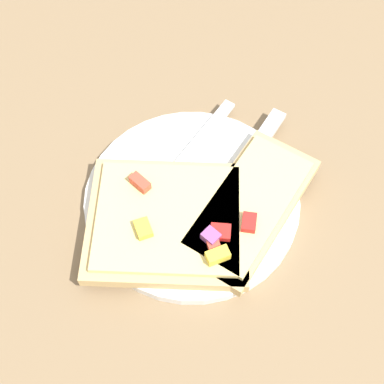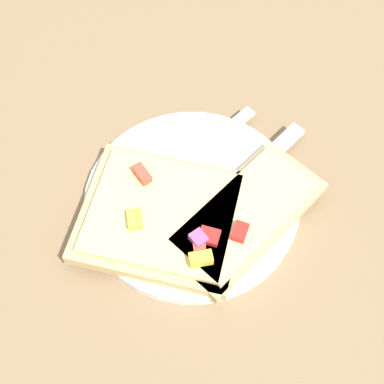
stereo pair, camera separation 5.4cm
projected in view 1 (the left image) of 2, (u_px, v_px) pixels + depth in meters
name	position (u px, v px, depth m)	size (l,w,h in m)	color
ground_plane	(192.00, 202.00, 0.56)	(4.00, 4.00, 0.00)	#7F6647
plate	(192.00, 200.00, 0.56)	(0.22, 0.22, 0.01)	white
fork	(171.00, 175.00, 0.56)	(0.18, 0.15, 0.01)	silver
knife	(241.00, 169.00, 0.57)	(0.17, 0.15, 0.01)	silver
pizza_slice_main	(168.00, 221.00, 0.53)	(0.20, 0.18, 0.03)	tan
pizza_slice_corner	(249.00, 207.00, 0.54)	(0.18, 0.17, 0.03)	tan
crumb_scatter	(158.00, 222.00, 0.53)	(0.14, 0.06, 0.01)	tan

